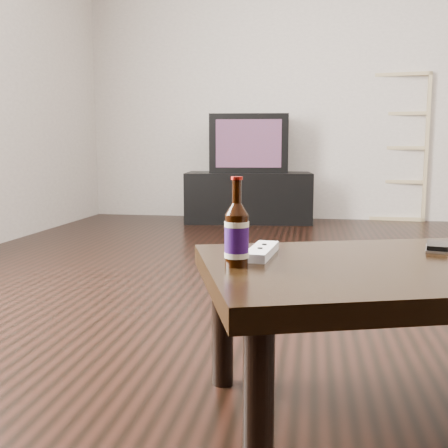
% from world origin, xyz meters
% --- Properties ---
extents(floor, '(5.00, 6.00, 0.01)m').
position_xyz_m(floor, '(0.00, 0.00, -0.01)').
color(floor, black).
rests_on(floor, ground).
extents(wall_back, '(5.00, 0.02, 2.70)m').
position_xyz_m(wall_back, '(0.00, 3.01, 1.35)').
color(wall_back, '#B7ADA2').
rests_on(wall_back, ground).
extents(tv_stand, '(1.19, 0.69, 0.46)m').
position_xyz_m(tv_stand, '(-0.90, 2.71, 0.23)').
color(tv_stand, black).
rests_on(tv_stand, floor).
extents(tv, '(0.74, 0.51, 0.52)m').
position_xyz_m(tv, '(-0.90, 2.71, 0.72)').
color(tv, black).
rests_on(tv, tv_stand).
extents(bookshelf, '(0.77, 0.42, 1.36)m').
position_xyz_m(bookshelf, '(0.38, 3.18, 0.71)').
color(bookshelf, tan).
rests_on(bookshelf, floor).
extents(coffee_table, '(1.19, 0.91, 0.39)m').
position_xyz_m(coffee_table, '(-0.05, -0.80, 0.34)').
color(coffee_table, black).
rests_on(coffee_table, floor).
extents(beer_bottle, '(0.08, 0.08, 0.21)m').
position_xyz_m(beer_bottle, '(-0.48, -0.92, 0.47)').
color(beer_bottle, black).
rests_on(beer_bottle, coffee_table).
extents(phone, '(0.08, 0.12, 0.02)m').
position_xyz_m(phone, '(0.03, -0.64, 0.40)').
color(phone, '#AFAFB1').
rests_on(phone, coffee_table).
extents(remote, '(0.08, 0.20, 0.03)m').
position_xyz_m(remote, '(-0.44, -0.79, 0.41)').
color(remote, silver).
rests_on(remote, coffee_table).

